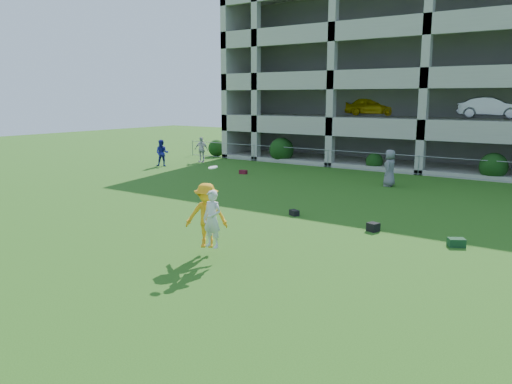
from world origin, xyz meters
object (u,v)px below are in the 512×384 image
Objects in this scene: bystander_b at (201,150)px; bystander_c at (390,168)px; parking_garage at (460,77)px; crate_d at (373,227)px; frisbee_contest at (208,216)px; bystander_a at (162,153)px.

bystander_c reaches higher than bystander_b.
crate_d is at bearing -83.34° from parking_garage.
frisbee_contest is at bearing -8.39° from bystander_c.
crate_d is at bearing -42.45° from bystander_b.
bystander_c is 14.25m from parking_garage.
bystander_c is (14.55, -1.85, 0.05)m from bystander_b.
crate_d is 0.14× the size of frisbee_contest.
bystander_a is at bearing 156.87° from crate_d.
frisbee_contest is at bearing -74.23° from bystander_a.
bystander_b is at bearing 44.21° from bystander_a.
crate_d is 6.24m from frisbee_contest.
bystander_b is 0.94× the size of bystander_c.
parking_garage reaches higher than bystander_a.
frisbee_contest is (14.32, -16.27, 0.30)m from bystander_b.
bystander_a is at bearing -112.85° from bystander_b.
bystander_c is at bearing -17.49° from bystander_b.
parking_garage is (-2.61, 22.35, 5.86)m from crate_d.
bystander_a is 3.27m from bystander_b.
bystander_b is at bearing -104.72° from bystander_c.
frisbee_contest reaches higher than bystander_b.
bystander_b is (0.71, 3.19, 0.01)m from bystander_a.
parking_garage is at bearing 10.45° from bystander_a.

